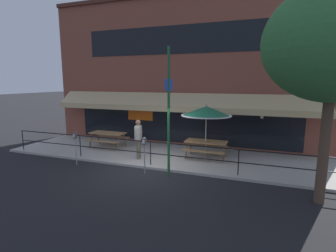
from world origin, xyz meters
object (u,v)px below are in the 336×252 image
Objects in this scene: pedestrian_walking at (138,137)px; street_sign_pole at (169,112)px; picnic_table_centre at (206,145)px; parking_meter_far at (144,144)px; patio_umbrella_centre at (206,111)px; parking_meter_near at (75,138)px; picnic_table_left at (108,136)px.

pedestrian_walking is 2.68m from street_sign_pole.
parking_meter_far is (-1.77, -2.53, 0.44)m from picnic_table_centre.
street_sign_pole reaches higher than patio_umbrella_centre.
picnic_table_centre is 0.76× the size of patio_umbrella_centre.
parking_meter_near is at bearing -153.31° from patio_umbrella_centre.
pedestrian_walking is 1.74m from parking_meter_far.
street_sign_pole is (1.90, -1.36, 1.31)m from pedestrian_walking.
pedestrian_walking is (-2.74, -0.98, -1.12)m from patio_umbrella_centre.
parking_meter_near is at bearing -145.43° from pedestrian_walking.
pedestrian_walking is 2.59m from parking_meter_near.
street_sign_pole reaches higher than picnic_table_left.
parking_meter_far is at bearing -126.26° from patio_umbrella_centre.
parking_meter_near is (-4.88, -2.57, 0.44)m from picnic_table_centre.
picnic_table_left is 0.39× the size of street_sign_pole.
pedestrian_walking is at bearing -27.46° from picnic_table_left.
patio_umbrella_centre reaches higher than parking_meter_far.
parking_meter_near and parking_meter_far have the same top height.
parking_meter_far is at bearing -175.20° from street_sign_pole.
street_sign_pole reaches higher than parking_meter_far.
parking_meter_near is at bearing -152.26° from picnic_table_centre.
parking_meter_far is 1.53m from street_sign_pole.
picnic_table_left is at bearing 148.75° from street_sign_pole.
pedestrian_walking is at bearing -158.24° from picnic_table_centre.
picnic_table_left is 0.76× the size of patio_umbrella_centre.
picnic_table_left is 1.00× the size of picnic_table_centre.
picnic_table_left is 1.27× the size of parking_meter_far.
picnic_table_centre is 0.39× the size of street_sign_pole.
pedestrian_walking is at bearing 34.57° from parking_meter_near.
parking_meter_far is at bearing -38.61° from picnic_table_left.
patio_umbrella_centre is 1.67× the size of parking_meter_far.
parking_meter_far is 0.31× the size of street_sign_pole.
pedestrian_walking is at bearing -160.31° from patio_umbrella_centre.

